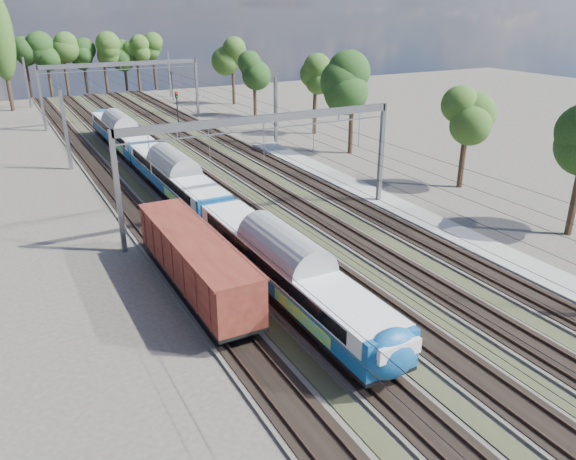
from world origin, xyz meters
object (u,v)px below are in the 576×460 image
emu_train (176,173)px  freight_boxcar (195,260)px  signal_far (172,82)px  worker (135,129)px  signal_near (177,110)px

emu_train → freight_boxcar: 18.44m
freight_boxcar → signal_far: size_ratio=2.72×
emu_train → freight_boxcar: (-4.50, -17.88, -0.35)m
signal_far → emu_train: bearing=-101.1°
worker → signal_near: signal_near is taller
worker → emu_train: bearing=173.5°
emu_train → worker: bearing=83.1°
signal_far → worker: bearing=-111.4°
emu_train → signal_near: bearing=71.5°
worker → signal_far: bearing=-27.1°
signal_near → worker: bearing=148.4°
worker → freight_boxcar: bearing=170.7°
emu_train → signal_near: size_ratio=10.26×
signal_near → signal_far: signal_near is taller
freight_boxcar → signal_far: bearing=73.6°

